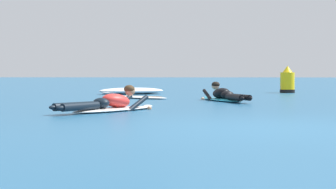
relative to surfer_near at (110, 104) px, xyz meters
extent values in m
plane|color=#235B84|center=(2.62, 6.94, -0.14)|extent=(120.00, 120.00, 0.00)
ellipsoid|color=white|center=(0.06, 0.09, -0.11)|extent=(1.63, 2.03, 0.07)
ellipsoid|color=white|center=(0.63, 0.92, -0.10)|extent=(0.27, 0.27, 0.06)
ellipsoid|color=red|center=(0.09, 0.13, 0.06)|extent=(0.72, 0.80, 0.35)
ellipsoid|color=black|center=(-0.14, -0.20, 0.03)|extent=(0.44, 0.42, 0.20)
cylinder|color=black|center=(-0.54, -0.64, 0.00)|extent=(0.66, 0.79, 0.14)
ellipsoid|color=black|center=(-0.82, -1.00, 0.00)|extent=(0.21, 0.24, 0.08)
cylinder|color=black|center=(-0.41, -0.74, 0.00)|extent=(0.58, 0.84, 0.14)
ellipsoid|color=black|center=(-0.64, -1.12, 0.00)|extent=(0.21, 0.24, 0.08)
cylinder|color=black|center=(0.13, 0.57, -0.02)|extent=(0.43, 0.56, 0.35)
sphere|color=tan|center=(0.36, 0.90, -0.12)|extent=(0.09, 0.09, 0.09)
cylinder|color=black|center=(0.48, 0.31, -0.02)|extent=(0.43, 0.56, 0.35)
sphere|color=tan|center=(0.69, 0.62, -0.12)|extent=(0.09, 0.09, 0.09)
sphere|color=tan|center=(0.32, 0.47, 0.24)|extent=(0.21, 0.21, 0.21)
ellipsoid|color=#47331E|center=(0.31, 0.45, 0.27)|extent=(0.29, 0.29, 0.16)
ellipsoid|color=#2DB2D1|center=(2.29, 3.97, -0.11)|extent=(1.24, 2.19, 0.07)
ellipsoid|color=#2DB2D1|center=(1.93, 4.93, -0.10)|extent=(0.25, 0.25, 0.06)
ellipsoid|color=black|center=(2.27, 4.02, 0.06)|extent=(0.61, 0.77, 0.35)
ellipsoid|color=black|center=(2.41, 3.65, 0.03)|extent=(0.42, 0.38, 0.20)
cylinder|color=black|center=(2.55, 3.05, 0.00)|extent=(0.40, 0.92, 0.14)
ellipsoid|color=black|center=(2.68, 2.61, 0.00)|extent=(0.17, 0.24, 0.08)
cylinder|color=black|center=(2.70, 3.11, 0.00)|extent=(0.50, 0.90, 0.14)
ellipsoid|color=black|center=(2.88, 2.69, 0.00)|extent=(0.17, 0.24, 0.08)
cylinder|color=black|center=(1.93, 4.29, -0.02)|extent=(0.30, 0.60, 0.35)
sphere|color=tan|center=(1.80, 4.66, -0.12)|extent=(0.09, 0.09, 0.09)
cylinder|color=black|center=(2.35, 4.43, -0.02)|extent=(0.30, 0.60, 0.35)
sphere|color=tan|center=(2.22, 4.78, -0.12)|extent=(0.09, 0.09, 0.09)
sphere|color=tan|center=(2.13, 4.39, 0.24)|extent=(0.21, 0.21, 0.21)
ellipsoid|color=black|center=(2.14, 4.37, 0.27)|extent=(0.28, 0.26, 0.16)
ellipsoid|color=white|center=(-0.07, 5.17, -0.11)|extent=(2.05, 1.56, 0.07)
cube|color=orange|center=(-0.07, 5.17, -0.07)|extent=(1.52, 0.97, 0.01)
cone|color=black|center=(-0.80, 5.63, -0.14)|extent=(0.14, 0.14, 0.16)
ellipsoid|color=white|center=(-0.58, 8.29, -0.03)|extent=(2.49, 1.89, 0.22)
ellipsoid|color=white|center=(-0.13, 8.67, -0.06)|extent=(0.97, 0.90, 0.15)
ellipsoid|color=white|center=(-1.15, 7.93, -0.08)|extent=(0.97, 0.90, 0.12)
cylinder|color=yellow|center=(4.89, 9.72, 0.23)|extent=(0.51, 0.51, 0.73)
cone|color=yellow|center=(4.89, 9.72, 0.71)|extent=(0.36, 0.36, 0.24)
cylinder|color=black|center=(4.89, 9.72, -0.08)|extent=(0.53, 0.53, 0.12)
camera|label=1|loc=(1.65, -10.41, 0.61)|focal=59.38mm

